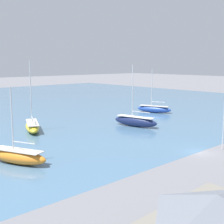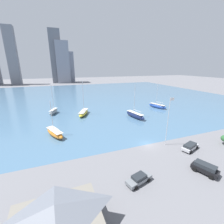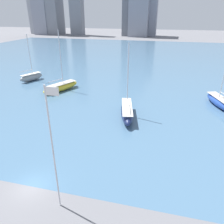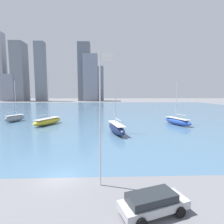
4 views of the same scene
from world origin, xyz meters
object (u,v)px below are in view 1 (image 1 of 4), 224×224
at_px(sailboat_blue, 154,109).
at_px(sailboat_yellow, 32,126).
at_px(sailboat_orange, 18,156).
at_px(sailboat_navy, 135,121).

height_order(sailboat_blue, sailboat_yellow, sailboat_yellow).
bearing_deg(sailboat_orange, sailboat_navy, -11.82).
xyz_separation_m(sailboat_blue, sailboat_navy, (-17.57, -9.52, 0.16)).
height_order(sailboat_blue, sailboat_navy, sailboat_navy).
bearing_deg(sailboat_yellow, sailboat_navy, -5.62).
bearing_deg(sailboat_blue, sailboat_yellow, 158.49).
xyz_separation_m(sailboat_navy, sailboat_orange, (-29.89, -6.26, -0.13)).
relative_size(sailboat_navy, sailboat_yellow, 0.93).
bearing_deg(sailboat_navy, sailboat_orange, 179.58).
relative_size(sailboat_blue, sailboat_orange, 1.15).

